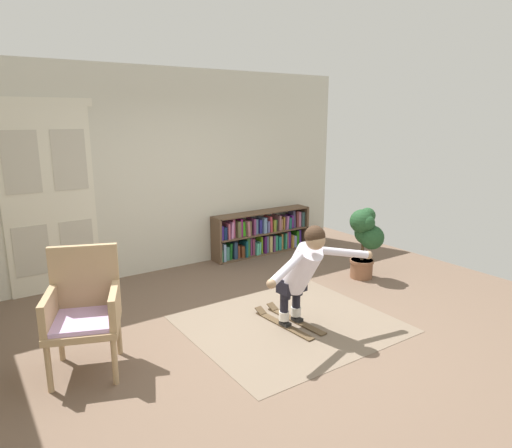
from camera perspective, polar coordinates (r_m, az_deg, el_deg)
ground_plane at (r=4.97m, az=2.55°, el=-13.27°), size 7.20×7.20×0.00m
back_wall at (r=6.75m, az=-10.71°, el=6.55°), size 6.00×0.10×2.90m
double_door at (r=6.26m, az=-24.51°, el=3.00°), size 1.22×0.05×2.45m
rug at (r=5.13m, az=4.27°, el=-12.38°), size 2.15×1.91×0.01m
bookshelf at (r=7.49m, az=0.68°, el=-1.28°), size 1.77×0.30×0.71m
wicker_chair at (r=4.35m, az=-20.81°, el=-9.78°), size 0.78×0.78×1.10m
potted_plant at (r=6.46m, az=13.62°, el=-1.47°), size 0.43×0.44×1.00m
skis_pair at (r=5.14m, az=4.03°, el=-12.07°), size 0.34×0.90×0.07m
person_skier at (r=4.74m, az=5.93°, el=-5.49°), size 1.47×0.69×1.11m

